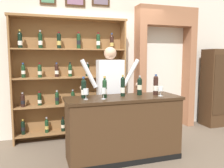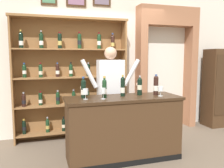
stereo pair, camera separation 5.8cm
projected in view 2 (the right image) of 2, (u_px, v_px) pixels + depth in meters
ground_plane at (123, 158)px, 3.59m from camera, size 14.00×14.00×0.02m
back_wall at (100, 52)px, 4.78m from camera, size 12.00×0.19×3.30m
wine_shelf at (71, 76)px, 4.40m from camera, size 2.13×0.30×2.26m
archway_doorway at (165, 59)px, 5.09m from camera, size 1.35×0.45×2.59m
side_cabinet at (222, 88)px, 5.23m from camera, size 0.78×0.43×1.72m
tasting_counter at (123, 128)px, 3.53m from camera, size 1.74×0.62×0.95m
shopkeeper at (111, 85)px, 3.96m from camera, size 1.07×0.22×1.71m
tasting_bottle_rosso at (83, 89)px, 3.37m from camera, size 0.08×0.08×0.31m
tasting_bottle_grappa at (104, 88)px, 3.41m from camera, size 0.07×0.07×0.32m
tasting_bottle_bianco at (123, 87)px, 3.53m from camera, size 0.07×0.07×0.33m
tasting_bottle_super_tuscan at (140, 86)px, 3.63m from camera, size 0.08×0.08×0.31m
tasting_bottle_chianti at (156, 85)px, 3.66m from camera, size 0.08×0.08×0.32m
wine_glass_left at (103, 92)px, 3.29m from camera, size 0.07×0.07×0.16m
wine_glass_spare at (161, 89)px, 3.55m from camera, size 0.08×0.08×0.15m
wine_glass_right at (85, 92)px, 3.27m from camera, size 0.08×0.08×0.15m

